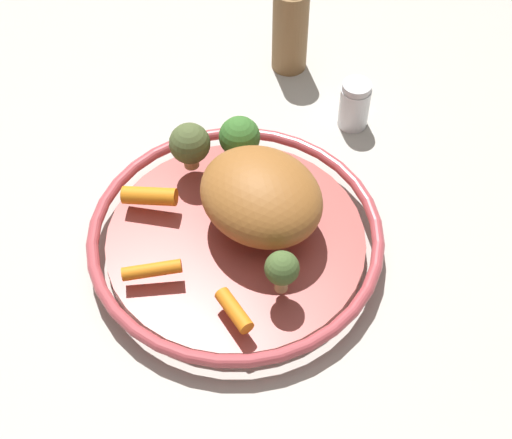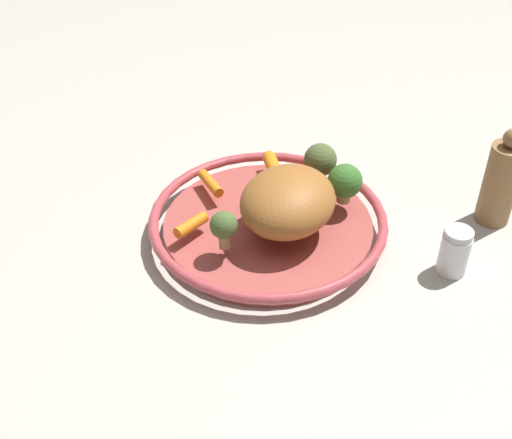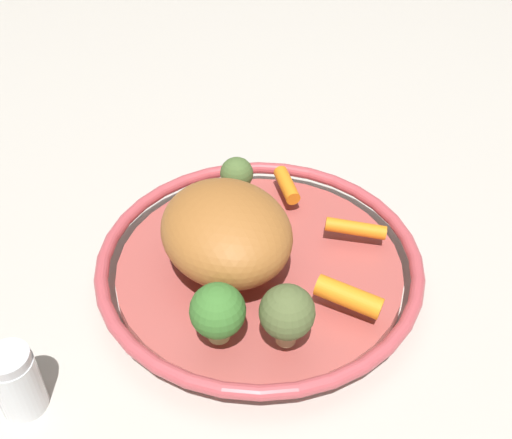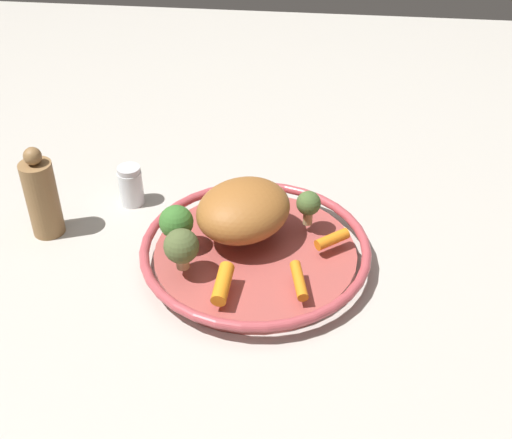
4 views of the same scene
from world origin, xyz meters
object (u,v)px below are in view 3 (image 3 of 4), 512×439
Objects in this scene: baby_carrot_center at (356,228)px; baby_carrot_back at (349,297)px; broccoli_floret_mid at (237,175)px; salt_shaker at (17,381)px; roast_chicken_piece at (226,231)px; broccoli_floret_large at (287,313)px; broccoli_floret_edge at (218,312)px; serving_bowl at (259,265)px; baby_carrot_right at (287,185)px.

baby_carrot_center is 1.01× the size of baby_carrot_back.
salt_shaker is (0.29, -0.07, -0.04)m from broccoli_floret_mid.
roast_chicken_piece is 2.63× the size of broccoli_floret_mid.
broccoli_floret_edge is at bearing -71.25° from broccoli_floret_large.
serving_bowl is at bearing -50.47° from baby_carrot_center.
broccoli_floret_edge is at bearing -22.52° from baby_carrot_center.
baby_carrot_right is (-0.04, -0.09, 0.00)m from baby_carrot_center.
broccoli_floret_mid is 0.21m from broccoli_floret_large.
baby_carrot_center is (-0.09, 0.11, -0.03)m from roast_chicken_piece.
broccoli_floret_edge is 0.86× the size of salt_shaker.
roast_chicken_piece reaches higher than serving_bowl.
broccoli_floret_edge is 0.18m from salt_shaker.
broccoli_floret_large is (0.06, -0.04, 0.03)m from baby_carrot_back.
salt_shaker is (0.13, -0.20, -0.04)m from broccoli_floret_large.
salt_shaker is at bearing -27.35° from roast_chicken_piece.
baby_carrot_center is 0.36m from salt_shaker.
serving_bowl is at bearing 5.84° from baby_carrot_right.
broccoli_floret_edge reaches higher than broccoli_floret_mid.
salt_shaker is at bearing -36.38° from baby_carrot_center.
broccoli_floret_large is 0.24m from salt_shaker.
roast_chicken_piece is 2.47× the size of broccoli_floret_edge.
broccoli_floret_large reaches higher than baby_carrot_back.
broccoli_floret_large reaches higher than salt_shaker.
salt_shaker reaches higher than serving_bowl.
baby_carrot_right is (-0.14, -0.11, -0.00)m from baby_carrot_back.
serving_bowl is 2.31× the size of roast_chicken_piece.
broccoli_floret_large reaches higher than broccoli_floret_mid.
baby_carrot_right is 0.35m from salt_shaker.
broccoli_floret_mid is at bearing -162.08° from roast_chicken_piece.
roast_chicken_piece is at bearing -159.75° from broccoli_floret_edge.
baby_carrot_back is at bearing 72.78° from serving_bowl.
salt_shaker is at bearing -51.97° from broccoli_floret_edge.
baby_carrot_back is 0.19m from broccoli_floret_mid.
baby_carrot_back is at bearing 38.80° from baby_carrot_right.
broccoli_floret_large is 0.90× the size of salt_shaker.
broccoli_floret_edge is at bearing 4.75° from baby_carrot_right.
broccoli_floret_mid is at bearing -91.98° from baby_carrot_center.
baby_carrot_right is 0.22m from broccoli_floret_large.
baby_carrot_center is at bearing 143.62° from salt_shaker.
broccoli_floret_mid is (-0.07, -0.06, 0.05)m from serving_bowl.
serving_bowl is 5.34× the size of baby_carrot_back.
broccoli_floret_edge is (0.08, -0.10, 0.02)m from baby_carrot_back.
baby_carrot_back is (0.03, 0.10, 0.03)m from serving_bowl.
broccoli_floret_mid is (-0.09, -0.03, -0.00)m from roast_chicken_piece.
baby_carrot_center reaches higher than serving_bowl.
roast_chicken_piece is at bearing -128.96° from broccoli_floret_large.
serving_bowl is 4.90× the size of salt_shaker.
serving_bowl is 6.08× the size of broccoli_floret_mid.
broccoli_floret_mid is (-0.11, -0.16, 0.02)m from baby_carrot_back.
baby_carrot_center and baby_carrot_right have the same top height.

